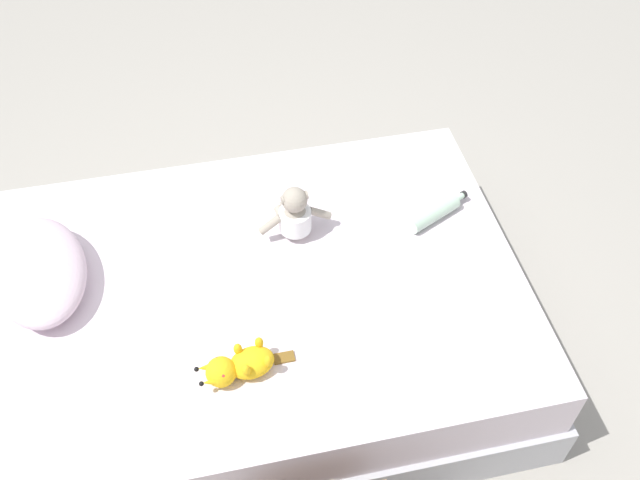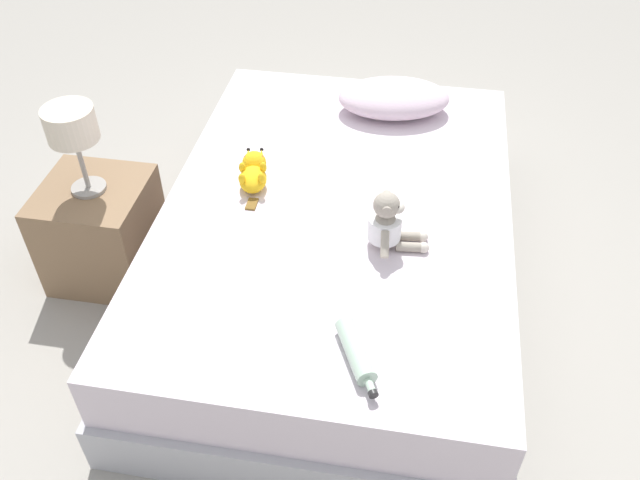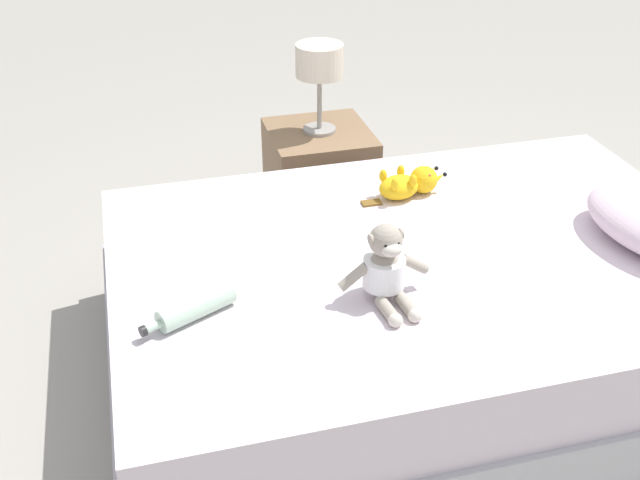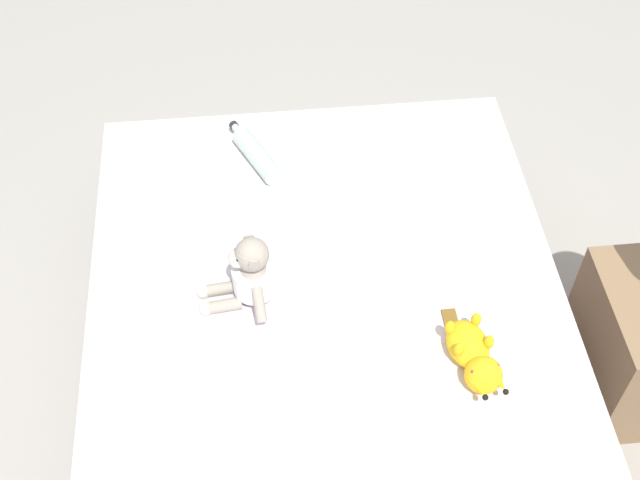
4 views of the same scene
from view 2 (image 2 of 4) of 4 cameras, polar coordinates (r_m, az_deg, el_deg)
name	(u,v)px [view 2 (image 2 of 4)]	position (r m, az deg, el deg)	size (l,w,h in m)	color
ground_plane	(336,282)	(2.99, 1.36, -3.61)	(16.00, 16.00, 0.00)	#9E998E
bed	(337,245)	(2.83, 1.43, -0.42)	(1.40, 2.05, 0.46)	#B2B2B7
pillow	(394,98)	(3.21, 6.27, 11.87)	(0.56, 0.40, 0.15)	silver
plush_monkey	(388,224)	(2.44, 5.78, 1.33)	(0.23, 0.29, 0.24)	#9E9384
plush_yellow_creature	(253,172)	(2.77, -5.66, 5.76)	(0.14, 0.33, 0.10)	yellow
glass_bottle	(356,352)	(2.11, 3.08, -9.43)	(0.17, 0.28, 0.07)	#B2D1B7
nightstand	(102,231)	(3.04, -18.01, 0.74)	(0.43, 0.43, 0.46)	#846647
bedside_lamp	(72,128)	(2.74, -20.29, 8.86)	(0.20, 0.20, 0.38)	gray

